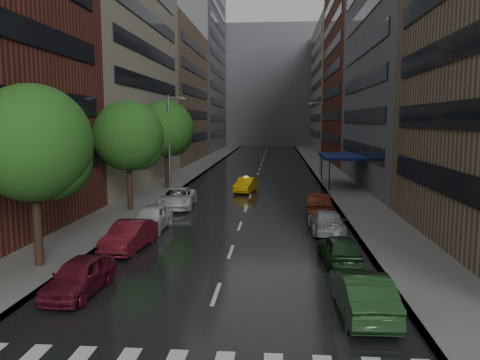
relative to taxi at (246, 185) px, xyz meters
name	(u,v)px	position (x,y,z in m)	size (l,w,h in m)	color
ground	(200,341)	(0.54, -30.52, -0.70)	(220.00, 220.00, 0.00)	gray
road	(259,171)	(0.54, 19.48, -0.70)	(14.00, 140.00, 0.01)	black
sidewalk_left	(194,169)	(-8.46, 19.48, -0.63)	(4.00, 140.00, 0.15)	gray
sidewalk_right	(326,171)	(9.54, 19.48, -0.63)	(4.00, 140.00, 0.15)	gray
buildings_left	(164,60)	(-14.46, 28.27, 15.29)	(8.00, 108.00, 38.00)	maroon
buildings_right	(365,63)	(15.54, 26.18, 14.33)	(8.05, 109.10, 36.00)	#937A5B
building_far	(269,87)	(0.54, 87.48, 15.30)	(40.00, 14.00, 32.00)	slate
tree_near	(33,143)	(-8.06, -23.89, 5.09)	(5.31, 5.31, 8.47)	#382619
tree_mid	(128,136)	(-8.06, -10.25, 4.97)	(5.21, 5.21, 8.30)	#382619
tree_far	(166,129)	(-8.06, 1.63, 5.32)	(5.52, 5.52, 8.79)	#382619
taxi	(246,185)	(0.00, 0.00, 0.00)	(1.48, 4.25, 1.40)	yellow
parked_cars_left	(152,218)	(-4.86, -15.88, 0.06)	(2.97, 23.46, 1.58)	maroon
parked_cars_right	(332,232)	(5.94, -18.71, 0.04)	(2.04, 22.75, 1.57)	#1B3A1A
street_lamp_left	(170,141)	(-7.18, -0.52, 4.19)	(1.74, 0.22, 9.00)	gray
street_lamp_right	(320,136)	(8.26, 14.48, 4.19)	(1.74, 0.22, 9.00)	gray
awning	(341,156)	(9.52, 4.48, 2.43)	(4.00, 8.00, 3.12)	navy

